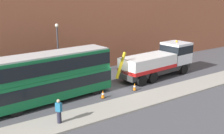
# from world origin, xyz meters

# --- Properties ---
(ground_plane) EXTENTS (120.00, 120.00, 0.00)m
(ground_plane) POSITION_xyz_m (0.00, 0.00, 0.00)
(ground_plane) COLOR #424247
(near_kerb) EXTENTS (60.00, 2.80, 0.15)m
(near_kerb) POSITION_xyz_m (0.00, -4.20, 0.07)
(near_kerb) COLOR gray
(near_kerb) RESTS_ON ground_plane
(recovery_tow_truck) EXTENTS (10.22, 3.35, 3.67)m
(recovery_tow_truck) POSITION_xyz_m (5.95, 0.12, 1.76)
(recovery_tow_truck) COLOR #2D2D2D
(recovery_tow_truck) RESTS_ON ground_plane
(double_decker_bus) EXTENTS (11.18, 3.43, 4.06)m
(double_decker_bus) POSITION_xyz_m (-6.47, 0.09, 2.23)
(double_decker_bus) COLOR #146B38
(double_decker_bus) RESTS_ON ground_plane
(pedestrian_onlooker) EXTENTS (0.43, 0.48, 1.71)m
(pedestrian_onlooker) POSITION_xyz_m (-7.63, -4.33, 0.99)
(pedestrian_onlooker) COLOR #232333
(pedestrian_onlooker) RESTS_ON near_kerb
(traffic_cone_near_bus) EXTENTS (0.36, 0.36, 0.72)m
(traffic_cone_near_bus) POSITION_xyz_m (-2.51, -1.84, 0.34)
(traffic_cone_near_bus) COLOR orange
(traffic_cone_near_bus) RESTS_ON ground_plane
(traffic_cone_midway) EXTENTS (0.36, 0.36, 0.72)m
(traffic_cone_midway) POSITION_xyz_m (0.94, -1.86, 0.34)
(traffic_cone_midway) COLOR orange
(traffic_cone_midway) RESTS_ON ground_plane
(street_lamp) EXTENTS (0.36, 0.36, 5.83)m
(street_lamp) POSITION_xyz_m (-3.49, 4.96, 3.47)
(street_lamp) COLOR #38383D
(street_lamp) RESTS_ON ground_plane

